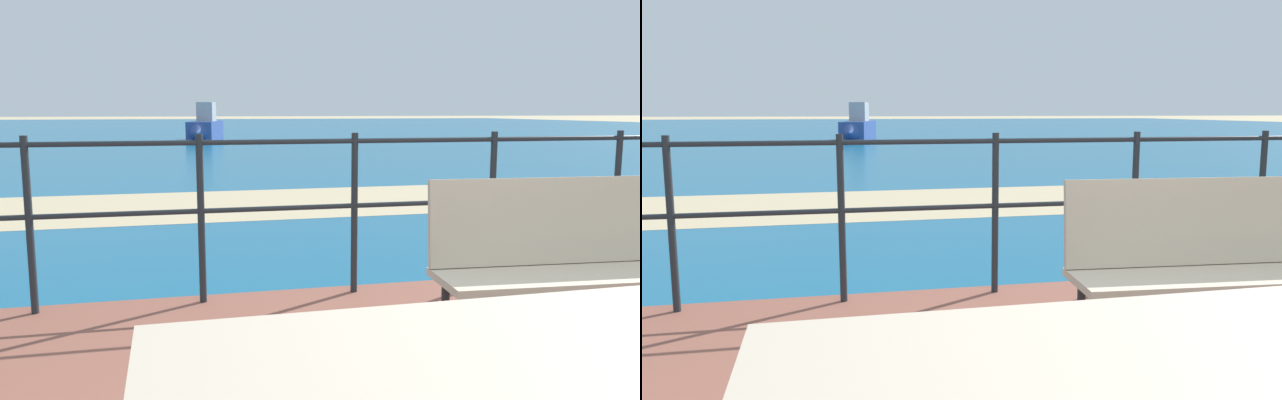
{
  "view_description": "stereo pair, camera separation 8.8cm",
  "coord_description": "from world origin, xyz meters",
  "views": [
    {
      "loc": [
        -1.11,
        -1.36,
        1.26
      ],
      "look_at": [
        -0.13,
        2.89,
        0.62
      ],
      "focal_mm": 34.71,
      "sensor_mm": 36.0,
      "label": 1
    },
    {
      "loc": [
        -1.03,
        -1.38,
        1.26
      ],
      "look_at": [
        -0.13,
        2.89,
        0.62
      ],
      "focal_mm": 34.71,
      "sensor_mm": 36.0,
      "label": 2
    }
  ],
  "objects": [
    {
      "name": "sea_water",
      "position": [
        0.0,
        40.0,
        0.01
      ],
      "size": [
        90.0,
        90.0,
        0.01
      ],
      "primitive_type": "cube",
      "color": "#145B84",
      "rests_on": "ground"
    },
    {
      "name": "beach_strip",
      "position": [
        0.0,
        6.85,
        0.01
      ],
      "size": [
        54.02,
        3.19,
        0.01
      ],
      "primitive_type": "cube",
      "rotation": [
        0.0,
        0.0,
        0.01
      ],
      "color": "tan",
      "rests_on": "ground"
    },
    {
      "name": "park_bench",
      "position": [
        0.78,
        1.14,
        0.59
      ],
      "size": [
        1.54,
        0.51,
        0.88
      ],
      "rotation": [
        0.0,
        0.0,
        -0.07
      ],
      "color": "#BCAD93",
      "rests_on": "patio_paving"
    },
    {
      "name": "railing_fence",
      "position": [
        0.0,
        2.46,
        0.71
      ],
      "size": [
        5.94,
        0.04,
        1.05
      ],
      "color": "#1E2328",
      "rests_on": "patio_paving"
    },
    {
      "name": "boat_near",
      "position": [
        0.03,
        24.41,
        0.53
      ],
      "size": [
        1.68,
        4.22,
        1.55
      ],
      "rotation": [
        0.0,
        0.0,
        4.52
      ],
      "color": "#2D478C",
      "rests_on": "sea_water"
    }
  ]
}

